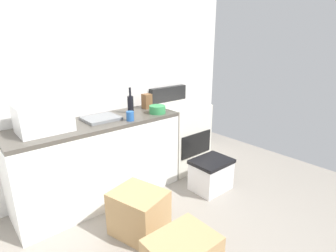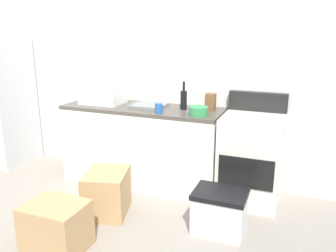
{
  "view_description": "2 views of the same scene",
  "coord_description": "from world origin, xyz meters",
  "px_view_note": "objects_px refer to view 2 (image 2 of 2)",
  "views": [
    {
      "loc": [
        -0.86,
        -1.33,
        1.71
      ],
      "look_at": [
        0.92,
        0.76,
        0.83
      ],
      "focal_mm": 28.49,
      "sensor_mm": 36.0,
      "label": 1
    },
    {
      "loc": [
        1.96,
        -2.22,
        1.73
      ],
      "look_at": [
        0.88,
        0.52,
        0.91
      ],
      "focal_mm": 37.28,
      "sensor_mm": 36.0,
      "label": 2
    }
  ],
  "objects_px": {
    "refrigerator": "(0,101)",
    "storage_bin": "(220,211)",
    "knife_block": "(211,102)",
    "wine_bottle": "(184,99)",
    "mixing_bowl": "(199,111)",
    "stove_oven": "(251,158)",
    "coffee_mug": "(159,108)",
    "microwave": "(103,92)",
    "cardboard_box_large": "(107,193)",
    "cardboard_box_medium": "(56,227)"
  },
  "relations": [
    {
      "from": "stove_oven",
      "to": "storage_bin",
      "type": "relative_size",
      "value": 2.39
    },
    {
      "from": "mixing_bowl",
      "to": "cardboard_box_large",
      "type": "bearing_deg",
      "value": -139.14
    },
    {
      "from": "microwave",
      "to": "mixing_bowl",
      "type": "xyz_separation_m",
      "value": [
        1.2,
        -0.16,
        -0.09
      ]
    },
    {
      "from": "knife_block",
      "to": "mixing_bowl",
      "type": "relative_size",
      "value": 0.95
    },
    {
      "from": "refrigerator",
      "to": "wine_bottle",
      "type": "distance_m",
      "value": 2.53
    },
    {
      "from": "coffee_mug",
      "to": "storage_bin",
      "type": "distance_m",
      "value": 1.19
    },
    {
      "from": "cardboard_box_large",
      "to": "cardboard_box_medium",
      "type": "distance_m",
      "value": 0.66
    },
    {
      "from": "stove_oven",
      "to": "coffee_mug",
      "type": "height_order",
      "value": "stove_oven"
    },
    {
      "from": "refrigerator",
      "to": "stove_oven",
      "type": "bearing_deg",
      "value": 0.97
    },
    {
      "from": "microwave",
      "to": "coffee_mug",
      "type": "height_order",
      "value": "microwave"
    },
    {
      "from": "cardboard_box_medium",
      "to": "storage_bin",
      "type": "xyz_separation_m",
      "value": [
        1.17,
        0.74,
        -0.0
      ]
    },
    {
      "from": "coffee_mug",
      "to": "refrigerator",
      "type": "bearing_deg",
      "value": 176.1
    },
    {
      "from": "refrigerator",
      "to": "cardboard_box_large",
      "type": "relative_size",
      "value": 3.56
    },
    {
      "from": "stove_oven",
      "to": "cardboard_box_large",
      "type": "distance_m",
      "value": 1.49
    },
    {
      "from": "knife_block",
      "to": "cardboard_box_medium",
      "type": "relative_size",
      "value": 0.37
    },
    {
      "from": "coffee_mug",
      "to": "mixing_bowl",
      "type": "distance_m",
      "value": 0.41
    },
    {
      "from": "stove_oven",
      "to": "knife_block",
      "type": "relative_size",
      "value": 6.11
    },
    {
      "from": "cardboard_box_large",
      "to": "coffee_mug",
      "type": "bearing_deg",
      "value": 61.44
    },
    {
      "from": "refrigerator",
      "to": "mixing_bowl",
      "type": "bearing_deg",
      "value": -2.25
    },
    {
      "from": "microwave",
      "to": "cardboard_box_large",
      "type": "distance_m",
      "value": 1.24
    },
    {
      "from": "cardboard_box_medium",
      "to": "storage_bin",
      "type": "relative_size",
      "value": 1.05
    },
    {
      "from": "knife_block",
      "to": "cardboard_box_large",
      "type": "bearing_deg",
      "value": -130.65
    },
    {
      "from": "coffee_mug",
      "to": "storage_bin",
      "type": "relative_size",
      "value": 0.22
    },
    {
      "from": "mixing_bowl",
      "to": "coffee_mug",
      "type": "bearing_deg",
      "value": -172.75
    },
    {
      "from": "wine_bottle",
      "to": "cardboard_box_large",
      "type": "distance_m",
      "value": 1.25
    },
    {
      "from": "stove_oven",
      "to": "wine_bottle",
      "type": "relative_size",
      "value": 3.67
    },
    {
      "from": "knife_block",
      "to": "refrigerator",
      "type": "bearing_deg",
      "value": -176.64
    },
    {
      "from": "knife_block",
      "to": "wine_bottle",
      "type": "bearing_deg",
      "value": -167.54
    },
    {
      "from": "refrigerator",
      "to": "coffee_mug",
      "type": "height_order",
      "value": "refrigerator"
    },
    {
      "from": "cardboard_box_large",
      "to": "mixing_bowl",
      "type": "bearing_deg",
      "value": 40.86
    },
    {
      "from": "microwave",
      "to": "cardboard_box_medium",
      "type": "bearing_deg",
      "value": -74.15
    },
    {
      "from": "wine_bottle",
      "to": "coffee_mug",
      "type": "xyz_separation_m",
      "value": [
        -0.18,
        -0.26,
        -0.06
      ]
    },
    {
      "from": "mixing_bowl",
      "to": "storage_bin",
      "type": "relative_size",
      "value": 0.41
    },
    {
      "from": "refrigerator",
      "to": "stove_oven",
      "type": "relative_size",
      "value": 1.5
    },
    {
      "from": "cardboard_box_large",
      "to": "knife_block",
      "type": "bearing_deg",
      "value": 49.35
    },
    {
      "from": "refrigerator",
      "to": "cardboard_box_medium",
      "type": "relative_size",
      "value": 3.41
    },
    {
      "from": "refrigerator",
      "to": "wine_bottle",
      "type": "xyz_separation_m",
      "value": [
        2.52,
        0.1,
        0.19
      ]
    },
    {
      "from": "cardboard_box_large",
      "to": "wine_bottle",
      "type": "bearing_deg",
      "value": 59.63
    },
    {
      "from": "storage_bin",
      "to": "coffee_mug",
      "type": "bearing_deg",
      "value": 147.99
    },
    {
      "from": "stove_oven",
      "to": "wine_bottle",
      "type": "height_order",
      "value": "wine_bottle"
    },
    {
      "from": "refrigerator",
      "to": "wine_bottle",
      "type": "height_order",
      "value": "refrigerator"
    },
    {
      "from": "wine_bottle",
      "to": "storage_bin",
      "type": "height_order",
      "value": "wine_bottle"
    },
    {
      "from": "stove_oven",
      "to": "storage_bin",
      "type": "bearing_deg",
      "value": -101.85
    },
    {
      "from": "mixing_bowl",
      "to": "cardboard_box_large",
      "type": "height_order",
      "value": "mixing_bowl"
    },
    {
      "from": "coffee_mug",
      "to": "storage_bin",
      "type": "height_order",
      "value": "coffee_mug"
    },
    {
      "from": "knife_block",
      "to": "cardboard_box_medium",
      "type": "distance_m",
      "value": 1.93
    },
    {
      "from": "refrigerator",
      "to": "storage_bin",
      "type": "distance_m",
      "value": 3.25
    },
    {
      "from": "stove_oven",
      "to": "microwave",
      "type": "distance_m",
      "value": 1.82
    },
    {
      "from": "cardboard_box_large",
      "to": "cardboard_box_medium",
      "type": "relative_size",
      "value": 0.96
    },
    {
      "from": "stove_oven",
      "to": "cardboard_box_medium",
      "type": "height_order",
      "value": "stove_oven"
    }
  ]
}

